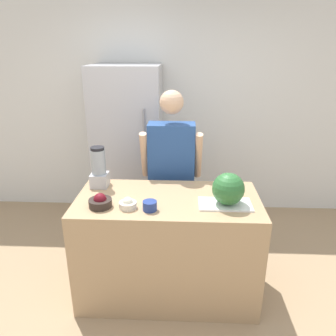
{
  "coord_description": "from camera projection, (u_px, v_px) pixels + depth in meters",
  "views": [
    {
      "loc": [
        0.12,
        -2.04,
        2.1
      ],
      "look_at": [
        0.0,
        0.41,
        1.17
      ],
      "focal_mm": 35.0,
      "sensor_mm": 36.0,
      "label": 1
    }
  ],
  "objects": [
    {
      "name": "refrigerator",
      "position": [
        129.0,
        147.0,
        3.94
      ],
      "size": [
        0.79,
        0.67,
        1.9
      ],
      "color": "#B7B7BC",
      "rests_on": "ground_plane"
    },
    {
      "name": "watermelon",
      "position": [
        228.0,
        189.0,
        2.51
      ],
      "size": [
        0.25,
        0.25,
        0.25
      ],
      "color": "#2D6B33",
      "rests_on": "cutting_board"
    },
    {
      "name": "bowl_cherries",
      "position": [
        100.0,
        202.0,
        2.52
      ],
      "size": [
        0.18,
        0.18,
        0.11
      ],
      "color": "#2D231E",
      "rests_on": "counter_island"
    },
    {
      "name": "cutting_board",
      "position": [
        225.0,
        204.0,
        2.56
      ],
      "size": [
        0.41,
        0.23,
        0.01
      ],
      "color": "white",
      "rests_on": "counter_island"
    },
    {
      "name": "counter_island",
      "position": [
        168.0,
        246.0,
        2.84
      ],
      "size": [
        1.51,
        0.75,
        0.92
      ],
      "color": "tan",
      "rests_on": "ground_plane"
    },
    {
      "name": "bowl_cream",
      "position": [
        128.0,
        204.0,
        2.51
      ],
      "size": [
        0.13,
        0.13,
        0.09
      ],
      "color": "beige",
      "rests_on": "counter_island"
    },
    {
      "name": "person",
      "position": [
        171.0,
        176.0,
        3.25
      ],
      "size": [
        0.59,
        0.27,
        1.72
      ],
      "color": "#333338",
      "rests_on": "ground_plane"
    },
    {
      "name": "ground_plane",
      "position": [
        166.0,
        321.0,
        2.66
      ],
      "size": [
        14.0,
        14.0,
        0.0
      ],
      "primitive_type": "plane",
      "color": "tan"
    },
    {
      "name": "wall_back",
      "position": [
        174.0,
        112.0,
        4.14
      ],
      "size": [
        8.0,
        0.06,
        2.6
      ],
      "color": "white",
      "rests_on": "ground_plane"
    },
    {
      "name": "blender",
      "position": [
        99.0,
        169.0,
        2.85
      ],
      "size": [
        0.15,
        0.15,
        0.36
      ],
      "color": "#B7B7BC",
      "rests_on": "counter_island"
    },
    {
      "name": "bowl_small_blue",
      "position": [
        150.0,
        206.0,
        2.47
      ],
      "size": [
        0.11,
        0.11,
        0.07
      ],
      "color": "navy",
      "rests_on": "counter_island"
    }
  ]
}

